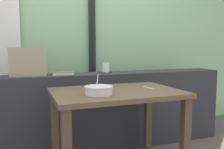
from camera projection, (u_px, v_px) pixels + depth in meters
name	position (u px, v px, depth m)	size (l,w,h in m)	color
outdoor_backdrop	(84.00, 19.00, 2.90)	(4.80, 0.08, 2.80)	#8EBC89
window_divider_post	(92.00, 28.00, 2.87)	(0.07, 0.05, 2.60)	black
dark_console_ledge	(99.00, 111.00, 2.48)	(2.80, 0.32, 0.80)	#2D2D33
breakfast_table	(116.00, 106.00, 1.89)	(0.99, 0.67, 0.72)	brown
coaster_square	(106.00, 72.00, 2.49)	(0.10, 0.10, 0.01)	black
juice_glass	(106.00, 68.00, 2.49)	(0.08, 0.08, 0.10)	white
closed_book	(63.00, 73.00, 2.29)	(0.22, 0.16, 0.03)	brown
throw_pillow	(28.00, 62.00, 2.18)	(0.32, 0.14, 0.26)	tan
soup_bowl	(99.00, 90.00, 1.70)	(0.20, 0.20, 0.15)	silver
fork_utensil	(149.00, 88.00, 1.98)	(0.02, 0.17, 0.01)	silver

